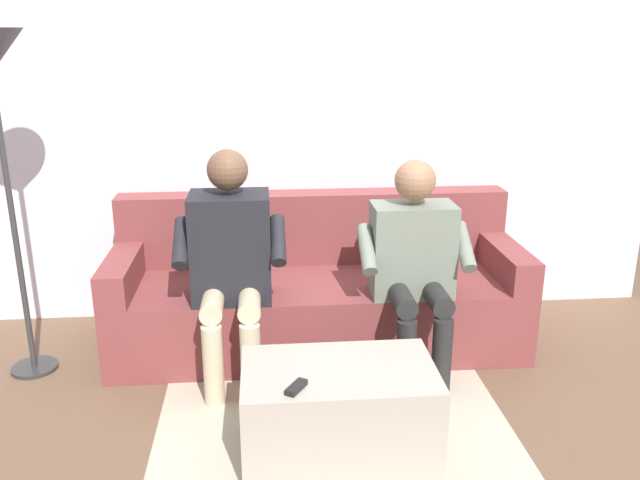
{
  "coord_description": "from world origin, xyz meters",
  "views": [
    {
      "loc": [
        0.3,
        3.34,
        1.73
      ],
      "look_at": [
        0.0,
        0.03,
        0.67
      ],
      "focal_mm": 36.7,
      "sensor_mm": 36.0,
      "label": 1
    }
  ],
  "objects": [
    {
      "name": "person_right_seated",
      "position": [
        0.47,
        0.2,
        0.67
      ],
      "size": [
        0.55,
        0.55,
        1.19
      ],
      "color": "black",
      "rests_on": "ground"
    },
    {
      "name": "remote_black",
      "position": [
        0.19,
        1.08,
        0.41
      ],
      "size": [
        0.1,
        0.12,
        0.02
      ],
      "primitive_type": "cube",
      "rotation": [
        0.0,
        0.0,
        4.14
      ],
      "color": "black",
      "rests_on": "coffee_table"
    },
    {
      "name": "floor_rug",
      "position": [
        0.0,
        0.81,
        0.0
      ],
      "size": [
        1.62,
        1.45,
        0.01
      ],
      "primitive_type": "cube",
      "color": "#B7AD93",
      "rests_on": "ground"
    },
    {
      "name": "ground_plane",
      "position": [
        0.0,
        0.6,
        0.0
      ],
      "size": [
        8.0,
        8.0,
        0.0
      ],
      "primitive_type": "plane",
      "color": "brown"
    },
    {
      "name": "person_left_seated",
      "position": [
        -0.47,
        0.23,
        0.63
      ],
      "size": [
        0.58,
        0.51,
        1.13
      ],
      "color": "slate",
      "rests_on": "ground"
    },
    {
      "name": "couch",
      "position": [
        0.0,
        -0.15,
        0.3
      ],
      "size": [
        2.29,
        0.78,
        0.84
      ],
      "color": "brown",
      "rests_on": "ground"
    },
    {
      "name": "coffee_table",
      "position": [
        0.0,
        0.92,
        0.2
      ],
      "size": [
        0.82,
        0.49,
        0.39
      ],
      "color": "#A89E8E",
      "rests_on": "ground"
    },
    {
      "name": "back_wall",
      "position": [
        0.0,
        -0.63,
        1.34
      ],
      "size": [
        4.41,
        0.06,
        2.69
      ],
      "primitive_type": "cube",
      "color": "silver",
      "rests_on": "ground"
    }
  ]
}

